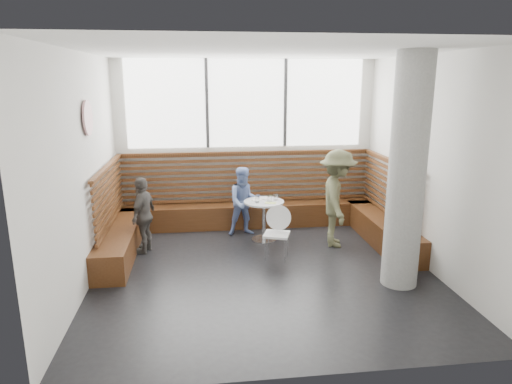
{
  "coord_description": "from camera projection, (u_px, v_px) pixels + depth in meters",
  "views": [
    {
      "loc": [
        -0.91,
        -6.31,
        2.84
      ],
      "look_at": [
        0.0,
        1.0,
        1.0
      ],
      "focal_mm": 32.0,
      "sensor_mm": 36.0,
      "label": 1
    }
  ],
  "objects": [
    {
      "name": "cafe_chair",
      "position": [
        276.0,
        228.0,
        7.32
      ],
      "size": [
        0.41,
        0.4,
        0.85
      ],
      "rotation": [
        0.0,
        0.0,
        -0.33
      ],
      "color": "white",
      "rests_on": "ground"
    },
    {
      "name": "child_left",
      "position": [
        143.0,
        215.0,
        7.54
      ],
      "size": [
        0.53,
        0.81,
        1.28
      ],
      "primitive_type": "imported",
      "rotation": [
        0.0,
        0.0,
        -1.88
      ],
      "color": "#56524E",
      "rests_on": "ground"
    },
    {
      "name": "wall_art",
      "position": [
        88.0,
        118.0,
        6.4
      ],
      "size": [
        0.03,
        0.5,
        0.5
      ],
      "primitive_type": "cylinder",
      "rotation": [
        0.0,
        1.57,
        0.0
      ],
      "color": "white",
      "rests_on": "room"
    },
    {
      "name": "adult_man",
      "position": [
        337.0,
        198.0,
        7.81
      ],
      "size": [
        0.84,
        1.2,
        1.68
      ],
      "primitive_type": "imported",
      "rotation": [
        0.0,
        0.0,
        1.36
      ],
      "color": "brown",
      "rests_on": "ground"
    },
    {
      "name": "glass_left",
      "position": [
        257.0,
        199.0,
        7.96
      ],
      "size": [
        0.08,
        0.08,
        0.12
      ],
      "primitive_type": "cylinder",
      "color": "white",
      "rests_on": "cafe_table"
    },
    {
      "name": "glass_mid",
      "position": [
        270.0,
        199.0,
        8.0
      ],
      "size": [
        0.07,
        0.07,
        0.11
      ],
      "primitive_type": "cylinder",
      "color": "white",
      "rests_on": "cafe_table"
    },
    {
      "name": "child_back",
      "position": [
        244.0,
        201.0,
        8.39
      ],
      "size": [
        0.67,
        0.55,
        1.28
      ],
      "primitive_type": "imported",
      "rotation": [
        0.0,
        0.0,
        0.11
      ],
      "color": "#738BC7",
      "rests_on": "ground"
    },
    {
      "name": "cafe_table",
      "position": [
        264.0,
        212.0,
        8.11
      ],
      "size": [
        0.71,
        0.71,
        0.73
      ],
      "color": "silver",
      "rests_on": "ground"
    },
    {
      "name": "booth",
      "position": [
        251.0,
        213.0,
        8.48
      ],
      "size": [
        5.0,
        2.5,
        1.44
      ],
      "color": "#432410",
      "rests_on": "ground"
    },
    {
      "name": "plate_far",
      "position": [
        267.0,
        199.0,
        8.21
      ],
      "size": [
        0.2,
        0.2,
        0.01
      ],
      "primitive_type": "cylinder",
      "color": "white",
      "rests_on": "cafe_table"
    },
    {
      "name": "plate_near",
      "position": [
        257.0,
        200.0,
        8.13
      ],
      "size": [
        0.2,
        0.2,
        0.01
      ],
      "primitive_type": "cylinder",
      "color": "white",
      "rests_on": "cafe_table"
    },
    {
      "name": "concrete_column",
      "position": [
        407.0,
        173.0,
        6.12
      ],
      "size": [
        0.5,
        0.5,
        3.2
      ],
      "primitive_type": "cylinder",
      "color": "gray",
      "rests_on": "ground"
    },
    {
      "name": "glass_right",
      "position": [
        276.0,
        197.0,
        8.13
      ],
      "size": [
        0.07,
        0.07,
        0.11
      ],
      "primitive_type": "cylinder",
      "color": "white",
      "rests_on": "cafe_table"
    },
    {
      "name": "room",
      "position": [
        265.0,
        168.0,
        6.49
      ],
      "size": [
        5.0,
        5.0,
        3.2
      ],
      "color": "silver",
      "rests_on": "ground"
    },
    {
      "name": "menu_card",
      "position": [
        271.0,
        203.0,
        7.94
      ],
      "size": [
        0.22,
        0.19,
        0.0
      ],
      "primitive_type": "cube",
      "rotation": [
        0.0,
        0.0,
        -0.33
      ],
      "color": "#A5C64C",
      "rests_on": "cafe_table"
    }
  ]
}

